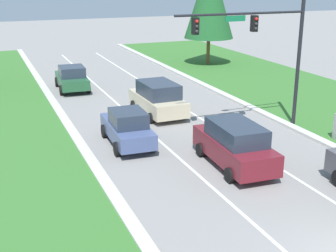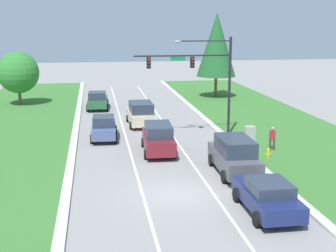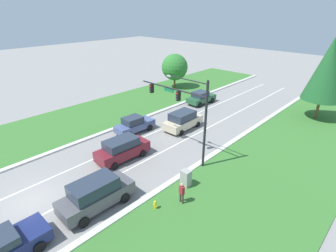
{
  "view_description": "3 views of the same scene",
  "coord_description": "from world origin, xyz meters",
  "px_view_note": "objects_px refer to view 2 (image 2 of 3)",
  "views": [
    {
      "loc": [
        -9.7,
        -8.6,
        8.03
      ],
      "look_at": [
        -1.75,
        11.11,
        1.09
      ],
      "focal_mm": 50.0,
      "sensor_mm": 36.0,
      "label": 1
    },
    {
      "loc": [
        -4.05,
        -22.12,
        8.65
      ],
      "look_at": [
        1.17,
        10.66,
        1.17
      ],
      "focal_mm": 50.0,
      "sensor_mm": 36.0,
      "label": 2
    },
    {
      "loc": [
        16.91,
        -4.06,
        12.48
      ],
      "look_at": [
        -0.65,
        14.56,
        0.79
      ],
      "focal_mm": 28.0,
      "sensor_mm": 36.0,
      "label": 3
    }
  ],
  "objects_px": {
    "forest_sedan": "(98,100)",
    "pedestrian": "(272,138)",
    "navy_sedan": "(267,196)",
    "oak_near_left_tree": "(18,72)",
    "utility_cabinet": "(250,136)",
    "traffic_signal_mast": "(202,71)",
    "graphite_suv": "(234,155)",
    "burgundy_suv": "(158,138)",
    "champagne_suv": "(141,114)",
    "fire_hydrant": "(268,153)",
    "conifer_near_right_tree": "(217,45)",
    "slate_blue_sedan": "(104,127)"
  },
  "relations": [
    {
      "from": "forest_sedan",
      "to": "oak_near_left_tree",
      "type": "distance_m",
      "value": 9.03
    },
    {
      "from": "navy_sedan",
      "to": "slate_blue_sedan",
      "type": "xyz_separation_m",
      "value": [
        -7.05,
        15.12,
        0.06
      ]
    },
    {
      "from": "traffic_signal_mast",
      "to": "oak_near_left_tree",
      "type": "relative_size",
      "value": 1.34
    },
    {
      "from": "champagne_suv",
      "to": "pedestrian",
      "type": "bearing_deg",
      "value": -51.18
    },
    {
      "from": "conifer_near_right_tree",
      "to": "fire_hydrant",
      "type": "bearing_deg",
      "value": -96.86
    },
    {
      "from": "traffic_signal_mast",
      "to": "utility_cabinet",
      "type": "height_order",
      "value": "traffic_signal_mast"
    },
    {
      "from": "champagne_suv",
      "to": "oak_near_left_tree",
      "type": "relative_size",
      "value": 0.86
    },
    {
      "from": "champagne_suv",
      "to": "fire_hydrant",
      "type": "xyz_separation_m",
      "value": [
        7.05,
        -11.13,
        -0.65
      ]
    },
    {
      "from": "graphite_suv",
      "to": "fire_hydrant",
      "type": "bearing_deg",
      "value": 41.3
    },
    {
      "from": "traffic_signal_mast",
      "to": "slate_blue_sedan",
      "type": "height_order",
      "value": "traffic_signal_mast"
    },
    {
      "from": "forest_sedan",
      "to": "pedestrian",
      "type": "xyz_separation_m",
      "value": [
        11.5,
        -17.6,
        0.06
      ]
    },
    {
      "from": "burgundy_suv",
      "to": "fire_hydrant",
      "type": "bearing_deg",
      "value": -17.67
    },
    {
      "from": "navy_sedan",
      "to": "pedestrian",
      "type": "relative_size",
      "value": 2.78
    },
    {
      "from": "champagne_suv",
      "to": "forest_sedan",
      "type": "xyz_separation_m",
      "value": [
        -3.55,
        8.13,
        -0.12
      ]
    },
    {
      "from": "utility_cabinet",
      "to": "pedestrian",
      "type": "relative_size",
      "value": 0.82
    },
    {
      "from": "burgundy_suv",
      "to": "traffic_signal_mast",
      "type": "bearing_deg",
      "value": 47.86
    },
    {
      "from": "pedestrian",
      "to": "oak_near_left_tree",
      "type": "xyz_separation_m",
      "value": [
        -19.49,
        20.91,
        2.52
      ]
    },
    {
      "from": "champagne_suv",
      "to": "conifer_near_right_tree",
      "type": "bearing_deg",
      "value": 51.9
    },
    {
      "from": "champagne_suv",
      "to": "burgundy_suv",
      "type": "xyz_separation_m",
      "value": [
        0.28,
        -8.61,
        0.01
      ]
    },
    {
      "from": "burgundy_suv",
      "to": "fire_hydrant",
      "type": "xyz_separation_m",
      "value": [
        6.77,
        -2.52,
        -0.66
      ]
    },
    {
      "from": "burgundy_suv",
      "to": "conifer_near_right_tree",
      "type": "relative_size",
      "value": 0.52
    },
    {
      "from": "utility_cabinet",
      "to": "conifer_near_right_tree",
      "type": "xyz_separation_m",
      "value": [
        3.06,
        21.1,
        5.32
      ]
    },
    {
      "from": "traffic_signal_mast",
      "to": "oak_near_left_tree",
      "type": "distance_m",
      "value": 22.58
    },
    {
      "from": "forest_sedan",
      "to": "utility_cabinet",
      "type": "bearing_deg",
      "value": -53.81
    },
    {
      "from": "champagne_suv",
      "to": "conifer_near_right_tree",
      "type": "relative_size",
      "value": 0.5
    },
    {
      "from": "utility_cabinet",
      "to": "fire_hydrant",
      "type": "bearing_deg",
      "value": -87.95
    },
    {
      "from": "forest_sedan",
      "to": "navy_sedan",
      "type": "bearing_deg",
      "value": -72.19
    },
    {
      "from": "slate_blue_sedan",
      "to": "pedestrian",
      "type": "relative_size",
      "value": 2.66
    },
    {
      "from": "pedestrian",
      "to": "oak_near_left_tree",
      "type": "relative_size",
      "value": 0.3
    },
    {
      "from": "forest_sedan",
      "to": "conifer_near_right_tree",
      "type": "xyz_separation_m",
      "value": [
        13.54,
        5.19,
        5.14
      ]
    },
    {
      "from": "champagne_suv",
      "to": "pedestrian",
      "type": "distance_m",
      "value": 12.37
    },
    {
      "from": "forest_sedan",
      "to": "oak_near_left_tree",
      "type": "relative_size",
      "value": 0.81
    },
    {
      "from": "burgundy_suv",
      "to": "fire_hydrant",
      "type": "height_order",
      "value": "burgundy_suv"
    },
    {
      "from": "fire_hydrant",
      "to": "oak_near_left_tree",
      "type": "xyz_separation_m",
      "value": [
        -18.59,
        22.57,
        3.12
      ]
    },
    {
      "from": "champagne_suv",
      "to": "slate_blue_sedan",
      "type": "xyz_separation_m",
      "value": [
        -3.23,
        -4.29,
        -0.12
      ]
    },
    {
      "from": "burgundy_suv",
      "to": "oak_near_left_tree",
      "type": "distance_m",
      "value": 23.41
    },
    {
      "from": "burgundy_suv",
      "to": "slate_blue_sedan",
      "type": "relative_size",
      "value": 1.1
    },
    {
      "from": "graphite_suv",
      "to": "utility_cabinet",
      "type": "relative_size",
      "value": 3.69
    },
    {
      "from": "traffic_signal_mast",
      "to": "graphite_suv",
      "type": "xyz_separation_m",
      "value": [
        -0.15,
        -8.97,
        -3.92
      ]
    },
    {
      "from": "champagne_suv",
      "to": "utility_cabinet",
      "type": "bearing_deg",
      "value": -49.52
    },
    {
      "from": "burgundy_suv",
      "to": "conifer_near_right_tree",
      "type": "distance_m",
      "value": 24.5
    },
    {
      "from": "champagne_suv",
      "to": "oak_near_left_tree",
      "type": "distance_m",
      "value": 16.44
    },
    {
      "from": "traffic_signal_mast",
      "to": "slate_blue_sedan",
      "type": "distance_m",
      "value": 8.47
    },
    {
      "from": "oak_near_left_tree",
      "to": "utility_cabinet",
      "type": "bearing_deg",
      "value": -46.15
    },
    {
      "from": "graphite_suv",
      "to": "conifer_near_right_tree",
      "type": "bearing_deg",
      "value": 78.79
    },
    {
      "from": "champagne_suv",
      "to": "burgundy_suv",
      "type": "distance_m",
      "value": 8.61
    },
    {
      "from": "pedestrian",
      "to": "conifer_near_right_tree",
      "type": "bearing_deg",
      "value": -83.83
    },
    {
      "from": "utility_cabinet",
      "to": "fire_hydrant",
      "type": "xyz_separation_m",
      "value": [
        0.12,
        -3.35,
        -0.35
      ]
    },
    {
      "from": "conifer_near_right_tree",
      "to": "graphite_suv",
      "type": "bearing_deg",
      "value": -102.5
    },
    {
      "from": "forest_sedan",
      "to": "graphite_suv",
      "type": "distance_m",
      "value": 23.08
    }
  ]
}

